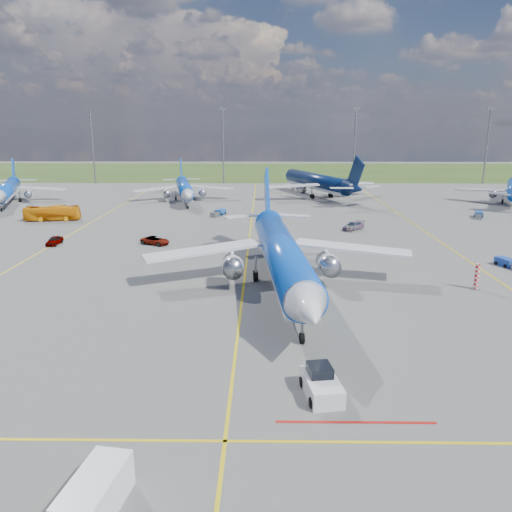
{
  "coord_description": "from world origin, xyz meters",
  "views": [
    {
      "loc": [
        2.16,
        -45.31,
        17.95
      ],
      "look_at": [
        1.44,
        7.08,
        4.0
      ],
      "focal_mm": 35.0,
      "sensor_mm": 36.0,
      "label": 1
    }
  ],
  "objects_px": {
    "baggage_tug_w": "(510,264)",
    "service_car_a": "(54,240)",
    "apron_bus": "(52,213)",
    "baggage_tug_c": "(218,213)",
    "bg_jet_n": "(316,197)",
    "service_car_b": "(155,240)",
    "service_car_c": "(353,226)",
    "bg_jet_nnw": "(185,201)",
    "bg_jet_nw": "(9,203)",
    "pushback_tug": "(321,384)",
    "service_van": "(95,496)",
    "main_airliner": "(281,288)",
    "warning_post": "(477,276)",
    "baggage_tug_e": "(479,215)"
  },
  "relations": [
    {
      "from": "warning_post",
      "to": "main_airliner",
      "type": "distance_m",
      "value": 21.75
    },
    {
      "from": "warning_post",
      "to": "bg_jet_n",
      "type": "bearing_deg",
      "value": 98.01
    },
    {
      "from": "service_car_a",
      "to": "service_car_b",
      "type": "height_order",
      "value": "service_car_a"
    },
    {
      "from": "bg_jet_nw",
      "to": "bg_jet_nnw",
      "type": "bearing_deg",
      "value": -14.02
    },
    {
      "from": "bg_jet_nw",
      "to": "service_car_c",
      "type": "height_order",
      "value": "bg_jet_nw"
    },
    {
      "from": "bg_jet_nnw",
      "to": "service_van",
      "type": "xyz_separation_m",
      "value": [
        10.72,
        -98.35,
        1.0
      ]
    },
    {
      "from": "bg_jet_n",
      "to": "main_airliner",
      "type": "xyz_separation_m",
      "value": [
        -11.42,
        -72.88,
        0.0
      ]
    },
    {
      "from": "service_car_b",
      "to": "baggage_tug_c",
      "type": "height_order",
      "value": "service_car_b"
    },
    {
      "from": "service_car_b",
      "to": "pushback_tug",
      "type": "bearing_deg",
      "value": -131.35
    },
    {
      "from": "service_car_a",
      "to": "service_car_c",
      "type": "distance_m",
      "value": 49.07
    },
    {
      "from": "warning_post",
      "to": "baggage_tug_c",
      "type": "relative_size",
      "value": 0.6
    },
    {
      "from": "warning_post",
      "to": "baggage_tug_c",
      "type": "xyz_separation_m",
      "value": [
        -32.78,
        45.88,
        -0.99
      ]
    },
    {
      "from": "main_airliner",
      "to": "baggage_tug_c",
      "type": "relative_size",
      "value": 8.85
    },
    {
      "from": "pushback_tug",
      "to": "service_van",
      "type": "bearing_deg",
      "value": -146.15
    },
    {
      "from": "bg_jet_nw",
      "to": "baggage_tug_c",
      "type": "bearing_deg",
      "value": -36.18
    },
    {
      "from": "service_car_c",
      "to": "baggage_tug_w",
      "type": "height_order",
      "value": "service_car_c"
    },
    {
      "from": "bg_jet_nw",
      "to": "apron_bus",
      "type": "bearing_deg",
      "value": -67.41
    },
    {
      "from": "baggage_tug_c",
      "to": "baggage_tug_e",
      "type": "bearing_deg",
      "value": 18.54
    },
    {
      "from": "apron_bus",
      "to": "service_car_c",
      "type": "relative_size",
      "value": 2.15
    },
    {
      "from": "service_van",
      "to": "baggage_tug_w",
      "type": "bearing_deg",
      "value": 55.85
    },
    {
      "from": "service_car_c",
      "to": "service_van",
      "type": "bearing_deg",
      "value": -65.87
    },
    {
      "from": "warning_post",
      "to": "baggage_tug_c",
      "type": "bearing_deg",
      "value": 125.54
    },
    {
      "from": "pushback_tug",
      "to": "baggage_tug_w",
      "type": "bearing_deg",
      "value": 39.71
    },
    {
      "from": "warning_post",
      "to": "bg_jet_nw",
      "type": "bearing_deg",
      "value": 143.72
    },
    {
      "from": "bg_jet_nnw",
      "to": "service_car_c",
      "type": "bearing_deg",
      "value": -55.25
    },
    {
      "from": "bg_jet_nnw",
      "to": "apron_bus",
      "type": "height_order",
      "value": "bg_jet_nnw"
    },
    {
      "from": "bg_jet_nw",
      "to": "service_car_c",
      "type": "distance_m",
      "value": 80.03
    },
    {
      "from": "service_van",
      "to": "service_car_b",
      "type": "xyz_separation_m",
      "value": [
        -8.6,
        54.4,
        -0.37
      ]
    },
    {
      "from": "warning_post",
      "to": "apron_bus",
      "type": "xyz_separation_m",
      "value": [
        -64.02,
        40.06,
        -0.08
      ]
    },
    {
      "from": "baggage_tug_c",
      "to": "service_car_c",
      "type": "bearing_deg",
      "value": -8.34
    },
    {
      "from": "service_car_b",
      "to": "baggage_tug_w",
      "type": "distance_m",
      "value": 49.78
    },
    {
      "from": "bg_jet_n",
      "to": "pushback_tug",
      "type": "bearing_deg",
      "value": 62.65
    },
    {
      "from": "pushback_tug",
      "to": "baggage_tug_w",
      "type": "relative_size",
      "value": 1.23
    },
    {
      "from": "bg_jet_nnw",
      "to": "service_car_c",
      "type": "xyz_separation_m",
      "value": [
        34.37,
        -32.54,
        0.69
      ]
    },
    {
      "from": "bg_jet_n",
      "to": "service_car_b",
      "type": "xyz_separation_m",
      "value": [
        -30.02,
        -52.23,
        0.63
      ]
    },
    {
      "from": "baggage_tug_w",
      "to": "service_car_a",
      "type": "bearing_deg",
      "value": 149.69
    },
    {
      "from": "apron_bus",
      "to": "baggage_tug_c",
      "type": "height_order",
      "value": "apron_bus"
    },
    {
      "from": "pushback_tug",
      "to": "service_van",
      "type": "height_order",
      "value": "service_van"
    },
    {
      "from": "service_car_b",
      "to": "baggage_tug_e",
      "type": "relative_size",
      "value": 0.9
    },
    {
      "from": "main_airliner",
      "to": "service_car_c",
      "type": "bearing_deg",
      "value": 62.21
    },
    {
      "from": "apron_bus",
      "to": "service_car_a",
      "type": "height_order",
      "value": "apron_bus"
    },
    {
      "from": "pushback_tug",
      "to": "baggage_tug_c",
      "type": "distance_m",
      "value": 69.8
    },
    {
      "from": "pushback_tug",
      "to": "baggage_tug_c",
      "type": "relative_size",
      "value": 1.19
    },
    {
      "from": "bg_jet_n",
      "to": "service_van",
      "type": "relative_size",
      "value": 9.22
    },
    {
      "from": "service_van",
      "to": "bg_jet_nw",
      "type": "bearing_deg",
      "value": 127.43
    },
    {
      "from": "warning_post",
      "to": "bg_jet_n",
      "type": "distance_m",
      "value": 73.73
    },
    {
      "from": "bg_jet_nw",
      "to": "service_car_c",
      "type": "xyz_separation_m",
      "value": [
        74.75,
        -28.6,
        0.69
      ]
    },
    {
      "from": "warning_post",
      "to": "service_car_a",
      "type": "bearing_deg",
      "value": 159.82
    },
    {
      "from": "service_car_a",
      "to": "baggage_tug_e",
      "type": "relative_size",
      "value": 0.76
    },
    {
      "from": "bg_jet_nw",
      "to": "service_car_a",
      "type": "distance_m",
      "value": 48.56
    }
  ]
}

